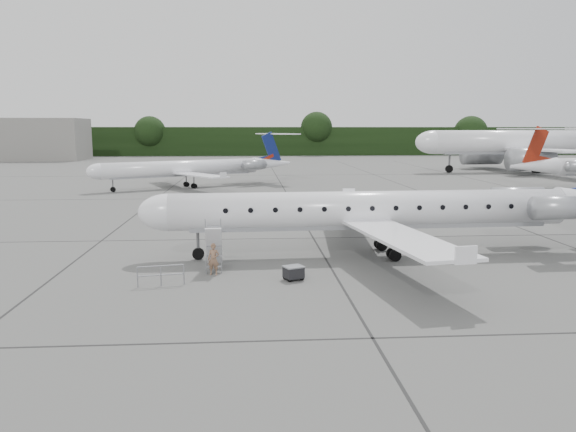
{
  "coord_description": "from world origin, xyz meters",
  "views": [
    {
      "loc": [
        -10.15,
        -30.52,
        7.57
      ],
      "look_at": [
        -7.79,
        3.13,
        2.3
      ],
      "focal_mm": 35.0,
      "sensor_mm": 36.0,
      "label": 1
    }
  ],
  "objects": [
    {
      "name": "bg_regional_left",
      "position": [
        -18.62,
        42.32,
        3.51
      ],
      "size": [
        32.75,
        29.76,
        7.03
      ],
      "primitive_type": null,
      "rotation": [
        0.0,
        0.0,
        0.5
      ],
      "color": "white",
      "rests_on": "ground"
    },
    {
      "name": "baggage_cart",
      "position": [
        -7.94,
        -3.12,
        0.39
      ],
      "size": [
        1.12,
        1.03,
        0.78
      ],
      "primitive_type": null,
      "rotation": [
        0.0,
        0.0,
        0.41
      ],
      "color": "black",
      "rests_on": "ground"
    },
    {
      "name": "treeline",
      "position": [
        0.0,
        130.0,
        4.0
      ],
      "size": [
        260.0,
        4.0,
        8.0
      ],
      "primitive_type": "cube",
      "color": "black",
      "rests_on": "ground"
    },
    {
      "name": "bg_narrowbody",
      "position": [
        37.29,
        65.74,
        7.26
      ],
      "size": [
        42.68,
        32.31,
        14.52
      ],
      "primitive_type": null,
      "rotation": [
        0.0,
        0.0,
        0.08
      ],
      "color": "white",
      "rests_on": "ground"
    },
    {
      "name": "airstair",
      "position": [
        -12.07,
        -0.51,
        1.22
      ],
      "size": [
        0.94,
        2.32,
        2.44
      ],
      "primitive_type": null,
      "rotation": [
        0.0,
        0.0,
        0.04
      ],
      "color": "white",
      "rests_on": "ground"
    },
    {
      "name": "main_regional_jet",
      "position": [
        -2.94,
        2.12,
        3.89
      ],
      "size": [
        31.15,
        22.99,
        7.78
      ],
      "primitive_type": null,
      "rotation": [
        0.0,
        0.0,
        0.04
      ],
      "color": "white",
      "rests_on": "ground"
    },
    {
      "name": "passenger",
      "position": [
        -12.02,
        -1.8,
        0.84
      ],
      "size": [
        0.68,
        0.52,
        1.67
      ],
      "primitive_type": "imported",
      "rotation": [
        0.0,
        0.0,
        -0.21
      ],
      "color": "#825E47",
      "rests_on": "ground"
    },
    {
      "name": "ground",
      "position": [
        0.0,
        0.0,
        0.0
      ],
      "size": [
        320.0,
        320.0,
        0.0
      ],
      "primitive_type": "plane",
      "color": "#60605D",
      "rests_on": "ground"
    },
    {
      "name": "safety_railing",
      "position": [
        -14.45,
        -3.75,
        0.5
      ],
      "size": [
        2.18,
        0.48,
        1.0
      ],
      "primitive_type": null,
      "rotation": [
        0.0,
        0.0,
        0.18
      ],
      "color": "gray",
      "rests_on": "ground"
    }
  ]
}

